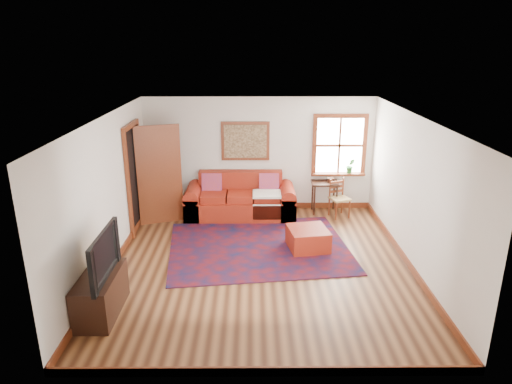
{
  "coord_description": "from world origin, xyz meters",
  "views": [
    {
      "loc": [
        -0.13,
        -7.0,
        3.64
      ],
      "look_at": [
        -0.08,
        0.6,
        1.1
      ],
      "focal_mm": 32.0,
      "sensor_mm": 36.0,
      "label": 1
    }
  ],
  "objects_px": {
    "media_cabinet": "(101,294)",
    "side_table": "(325,188)",
    "red_leather_sofa": "(241,202)",
    "red_ottoman": "(308,239)",
    "ladder_back_chair": "(339,197)"
  },
  "relations": [
    {
      "from": "media_cabinet",
      "to": "red_leather_sofa",
      "type": "bearing_deg",
      "value": 63.89
    },
    {
      "from": "side_table",
      "to": "media_cabinet",
      "type": "relative_size",
      "value": 0.65
    },
    {
      "from": "side_table",
      "to": "ladder_back_chair",
      "type": "relative_size",
      "value": 0.85
    },
    {
      "from": "red_leather_sofa",
      "to": "side_table",
      "type": "height_order",
      "value": "red_leather_sofa"
    },
    {
      "from": "red_leather_sofa",
      "to": "media_cabinet",
      "type": "height_order",
      "value": "red_leather_sofa"
    },
    {
      "from": "media_cabinet",
      "to": "side_table",
      "type": "bearing_deg",
      "value": 46.79
    },
    {
      "from": "red_leather_sofa",
      "to": "side_table",
      "type": "distance_m",
      "value": 1.86
    },
    {
      "from": "red_ottoman",
      "to": "side_table",
      "type": "relative_size",
      "value": 0.98
    },
    {
      "from": "red_ottoman",
      "to": "media_cabinet",
      "type": "bearing_deg",
      "value": -156.07
    },
    {
      "from": "red_leather_sofa",
      "to": "red_ottoman",
      "type": "bearing_deg",
      "value": -53.31
    },
    {
      "from": "media_cabinet",
      "to": "red_ottoman",
      "type": "bearing_deg",
      "value": 33.43
    },
    {
      "from": "red_leather_sofa",
      "to": "red_ottoman",
      "type": "height_order",
      "value": "red_leather_sofa"
    },
    {
      "from": "red_ottoman",
      "to": "ladder_back_chair",
      "type": "height_order",
      "value": "ladder_back_chair"
    },
    {
      "from": "red_leather_sofa",
      "to": "red_ottoman",
      "type": "xyz_separation_m",
      "value": [
        1.27,
        -1.7,
        -0.11
      ]
    },
    {
      "from": "red_ottoman",
      "to": "media_cabinet",
      "type": "distance_m",
      "value": 3.73
    }
  ]
}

